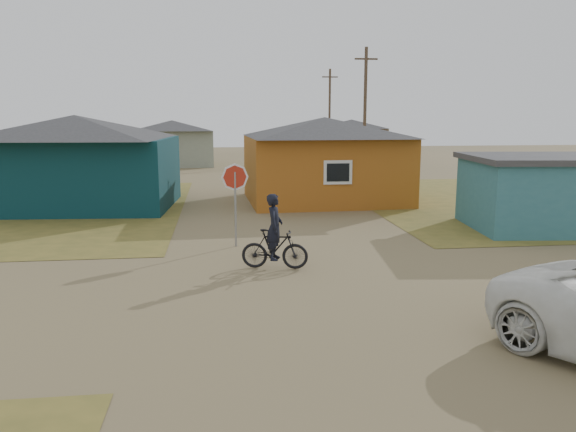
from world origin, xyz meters
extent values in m
plane|color=olive|center=(0.00, 0.00, 0.00)|extent=(120.00, 120.00, 0.00)
cube|color=olive|center=(14.00, 13.00, 0.01)|extent=(20.00, 18.00, 0.00)
cube|color=#092B32|center=(-8.50, 13.50, 1.50)|extent=(8.40, 6.54, 3.00)
pyramid|color=#303032|center=(-8.50, 13.50, 3.50)|extent=(8.93, 7.08, 1.00)
cube|color=#A65B19|center=(2.50, 14.00, 1.50)|extent=(7.21, 6.24, 3.00)
pyramid|color=#303032|center=(2.50, 14.00, 3.45)|extent=(7.72, 6.76, 0.90)
cube|color=silver|center=(2.50, 10.97, 1.65)|extent=(1.20, 0.06, 1.00)
cube|color=black|center=(2.50, 10.94, 1.65)|extent=(0.95, 0.04, 0.75)
cube|color=#377179|center=(9.50, 6.50, 1.20)|extent=(6.39, 4.61, 2.40)
cube|color=#303032|center=(9.50, 6.50, 2.50)|extent=(6.71, 4.93, 0.20)
cube|color=gray|center=(-6.00, 34.00, 1.40)|extent=(6.49, 5.60, 2.80)
pyramid|color=#303032|center=(-6.00, 34.00, 3.20)|extent=(7.04, 6.15, 0.80)
cube|color=gray|center=(10.00, 40.00, 1.40)|extent=(6.41, 5.50, 2.80)
pyramid|color=#303032|center=(10.00, 40.00, 3.20)|extent=(6.95, 6.05, 0.80)
cube|color=gray|center=(-14.00, 46.00, 1.35)|extent=(5.75, 5.28, 2.70)
pyramid|color=#303032|center=(-14.00, 46.00, 3.05)|extent=(6.28, 5.81, 0.70)
cylinder|color=brown|center=(6.50, 22.00, 4.00)|extent=(0.20, 0.20, 8.00)
cube|color=brown|center=(6.50, 22.00, 7.30)|extent=(1.40, 0.10, 0.10)
cylinder|color=brown|center=(7.50, 38.00, 4.00)|extent=(0.20, 0.20, 8.00)
cube|color=brown|center=(7.50, 38.00, 7.30)|extent=(1.40, 0.10, 0.10)
cylinder|color=gray|center=(-1.93, 5.13, 1.15)|extent=(0.07, 0.07, 2.30)
imported|color=black|center=(-1.00, 2.46, 0.53)|extent=(1.82, 0.89, 1.06)
imported|color=black|center=(-1.00, 2.46, 1.12)|extent=(0.55, 0.71, 1.73)
camera|label=1|loc=(-2.42, -11.79, 3.98)|focal=35.00mm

